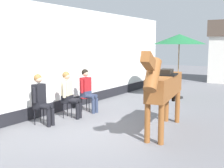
% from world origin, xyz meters
% --- Properties ---
extents(ground_plane, '(40.00, 40.00, 0.00)m').
position_xyz_m(ground_plane, '(0.00, 3.00, 0.00)').
color(ground_plane, slate).
extents(pub_facade_wall, '(0.34, 14.00, 3.40)m').
position_xyz_m(pub_facade_wall, '(-2.55, 1.50, 1.54)').
color(pub_facade_wall, white).
rests_on(pub_facade_wall, ground_plane).
extents(seated_visitor_near, '(0.61, 0.49, 1.39)m').
position_xyz_m(seated_visitor_near, '(-1.73, -0.29, 0.78)').
color(seated_visitor_near, black).
rests_on(seated_visitor_near, ground_plane).
extents(seated_visitor_middle, '(0.61, 0.48, 1.39)m').
position_xyz_m(seated_visitor_middle, '(-1.59, 0.69, 0.78)').
color(seated_visitor_middle, black).
rests_on(seated_visitor_middle, ground_plane).
extents(seated_visitor_far, '(0.61, 0.49, 1.39)m').
position_xyz_m(seated_visitor_far, '(-1.61, 1.59, 0.78)').
color(seated_visitor_far, red).
rests_on(seated_visitor_far, ground_plane).
extents(saddled_horse_center, '(0.81, 2.97, 2.06)m').
position_xyz_m(saddled_horse_center, '(1.33, 0.87, 1.16)').
color(saddled_horse_center, brown).
rests_on(saddled_horse_center, ground_plane).
extents(cafe_parasol, '(2.10, 2.10, 2.58)m').
position_xyz_m(cafe_parasol, '(0.01, 5.46, 2.36)').
color(cafe_parasol, black).
rests_on(cafe_parasol, ground_plane).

